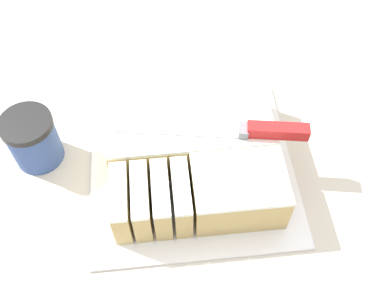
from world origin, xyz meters
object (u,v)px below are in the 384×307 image
(knife, at_px, (252,130))
(coffee_cup, at_px, (33,137))
(cake_board, at_px, (192,168))
(cake, at_px, (194,152))

(knife, distance_m, coffee_cup, 0.38)
(cake_board, relative_size, coffee_cup, 3.57)
(cake, distance_m, knife, 0.11)
(cake_board, bearing_deg, knife, 0.32)
(cake, xyz_separation_m, coffee_cup, (-0.28, 0.06, 0.00))
(knife, height_order, coffee_cup, knife)
(cake, distance_m, coffee_cup, 0.28)
(cake, height_order, coffee_cup, coffee_cup)
(cake_board, relative_size, cake, 1.27)
(cake_board, distance_m, knife, 0.14)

